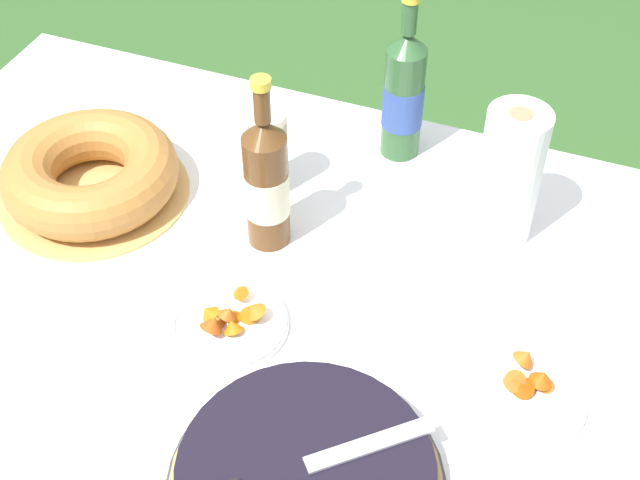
% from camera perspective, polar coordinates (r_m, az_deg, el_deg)
% --- Properties ---
extents(garden_table, '(1.50, 1.16, 0.70)m').
position_cam_1_polar(garden_table, '(1.59, -5.94, -4.71)').
color(garden_table, '#A87A47').
rests_on(garden_table, ground_plane).
extents(tablecloth, '(1.51, 1.17, 0.10)m').
position_cam_1_polar(tablecloth, '(1.55, -6.07, -3.52)').
color(tablecloth, white).
rests_on(tablecloth, garden_table).
extents(berry_tart, '(0.39, 0.39, 0.06)m').
position_cam_1_polar(berry_tart, '(1.29, -0.90, -15.01)').
color(berry_tart, '#38383D').
rests_on(berry_tart, tablecloth).
extents(serving_knife, '(0.29, 0.27, 0.01)m').
position_cam_1_polar(serving_knife, '(1.25, -2.22, -14.61)').
color(serving_knife, silver).
rests_on(serving_knife, berry_tart).
extents(bundt_cake, '(0.36, 0.36, 0.11)m').
position_cam_1_polar(bundt_cake, '(1.72, -14.49, 4.13)').
color(bundt_cake, tan).
rests_on(bundt_cake, tablecloth).
extents(cup_stack, '(0.07, 0.07, 0.18)m').
position_cam_1_polar(cup_stack, '(1.67, -3.30, 5.68)').
color(cup_stack, beige).
rests_on(cup_stack, tablecloth).
extents(cider_bottle_green, '(0.08, 0.08, 0.35)m').
position_cam_1_polar(cider_bottle_green, '(1.73, 5.36, 9.22)').
color(cider_bottle_green, '#2D562D').
rests_on(cider_bottle_green, tablecloth).
extents(cider_bottle_amber, '(0.08, 0.08, 0.35)m').
position_cam_1_polar(cider_bottle_amber, '(1.53, -3.46, 3.68)').
color(cider_bottle_amber, brown).
rests_on(cider_bottle_amber, tablecloth).
extents(snack_plate_near, '(0.20, 0.20, 0.06)m').
position_cam_1_polar(snack_plate_near, '(1.48, -5.84, -5.18)').
color(snack_plate_near, white).
rests_on(snack_plate_near, tablecloth).
extents(snack_plate_left, '(0.22, 0.22, 0.06)m').
position_cam_1_polar(snack_plate_left, '(1.42, 12.48, -9.27)').
color(snack_plate_left, white).
rests_on(snack_plate_left, tablecloth).
extents(paper_towel_roll, '(0.11, 0.11, 0.27)m').
position_cam_1_polar(paper_towel_roll, '(1.58, 12.01, 4.03)').
color(paper_towel_roll, white).
rests_on(paper_towel_roll, tablecloth).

